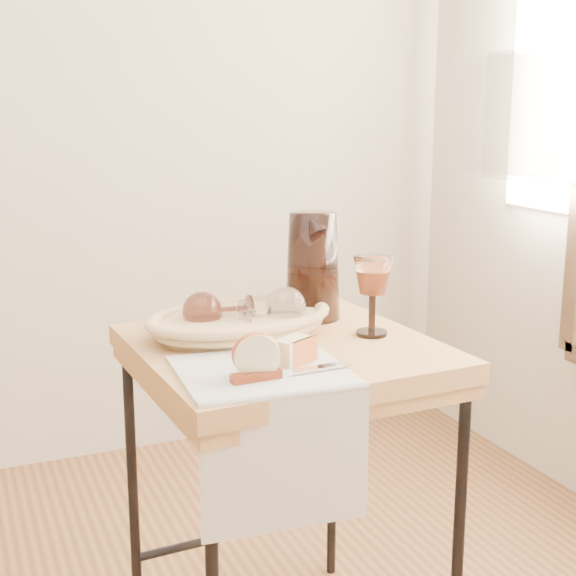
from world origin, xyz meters
name	(u,v)px	position (x,y,z in m)	size (l,w,h in m)	color
side_table	(284,508)	(0.62, 0.50, 0.38)	(0.59, 0.59, 0.75)	brown
tea_towel	(262,371)	(0.50, 0.34, 0.76)	(0.30, 0.27, 0.01)	white
bread_basket	(240,324)	(0.55, 0.59, 0.78)	(0.37, 0.25, 0.05)	tan
goblet_lying_a	(223,310)	(0.52, 0.61, 0.81)	(0.14, 0.09, 0.09)	brown
goblet_lying_b	(268,309)	(0.61, 0.57, 0.81)	(0.14, 0.09, 0.09)	white
pitcher	(313,266)	(0.75, 0.66, 0.88)	(0.17, 0.25, 0.28)	black
wine_goblet	(372,296)	(0.81, 0.48, 0.84)	(0.08, 0.08, 0.17)	white
apple_half	(256,354)	(0.48, 0.31, 0.80)	(0.09, 0.05, 0.08)	red
apple_wedge	(294,351)	(0.57, 0.35, 0.78)	(0.07, 0.04, 0.05)	beige
table_knife	(288,371)	(0.53, 0.29, 0.77)	(0.23, 0.02, 0.02)	silver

